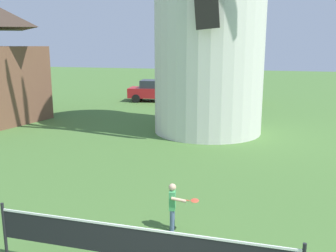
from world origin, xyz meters
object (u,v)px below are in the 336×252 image
parked_car_mustard (227,92)px  tennis_net (137,243)px  player_far (174,204)px  parked_car_red (157,90)px

parked_car_mustard → tennis_net: bearing=-87.2°
tennis_net → player_far: (0.15, 1.92, -0.07)m
player_far → parked_car_mustard: parked_car_mustard is taller
parked_car_red → player_far: bearing=-71.4°
parked_car_red → parked_car_mustard: (5.07, 0.70, -0.00)m
player_far → parked_car_red: parked_car_red is taller
tennis_net → parked_car_red: parked_car_red is taller
parked_car_red → parked_car_mustard: bearing=7.9°
tennis_net → parked_car_mustard: size_ratio=1.35×
parked_car_red → parked_car_mustard: 5.12m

